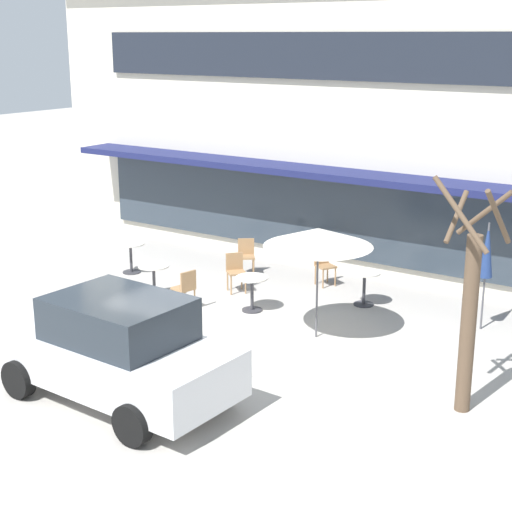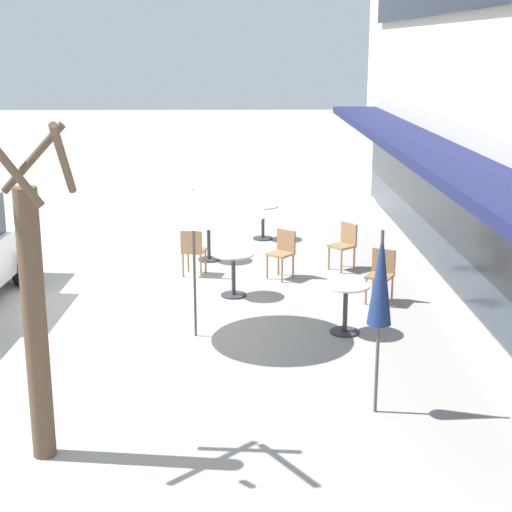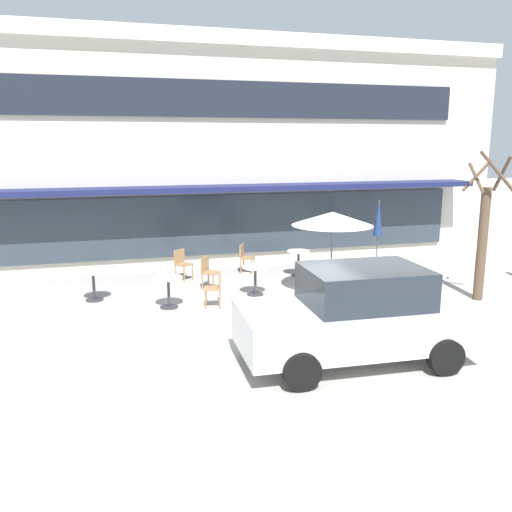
{
  "view_description": "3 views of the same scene",
  "coord_description": "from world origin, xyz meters",
  "views": [
    {
      "loc": [
        8.59,
        -10.75,
        5.72
      ],
      "look_at": [
        -0.5,
        2.69,
        1.13
      ],
      "focal_mm": 55.0,
      "sensor_mm": 36.0,
      "label": 1
    },
    {
      "loc": [
        12.45,
        2.48,
        4.18
      ],
      "look_at": [
        0.26,
        2.74,
        0.88
      ],
      "focal_mm": 55.0,
      "sensor_mm": 36.0,
      "label": 2
    },
    {
      "loc": [
        -4.12,
        -10.85,
        3.95
      ],
      "look_at": [
        -0.38,
        2.29,
        1.06
      ],
      "focal_mm": 38.0,
      "sensor_mm": 36.0,
      "label": 3
    }
  ],
  "objects": [
    {
      "name": "cafe_table_mid_patio",
      "position": [
        -0.38,
        2.36,
        0.52
      ],
      "size": [
        0.7,
        0.7,
        0.76
      ],
      "color": "#333338",
      "rests_on": "ground"
    },
    {
      "name": "cafe_chair_2",
      "position": [
        -1.45,
        3.26,
        0.53
      ],
      "size": [
        0.56,
        0.56,
        0.89
      ],
      "color": "#9E754C",
      "rests_on": "ground"
    },
    {
      "name": "cafe_table_by_tree",
      "position": [
        -2.7,
        1.85,
        0.52
      ],
      "size": [
        0.7,
        0.7,
        0.76
      ],
      "color": "#333338",
      "rests_on": "ground"
    },
    {
      "name": "cafe_chair_3",
      "position": [
        -1.59,
        1.61,
        0.53
      ],
      "size": [
        0.48,
        0.48,
        0.89
      ],
      "color": "#9E754C",
      "rests_on": "ground"
    },
    {
      "name": "ground_plane",
      "position": [
        0.0,
        0.0,
        0.0
      ],
      "size": [
        80.0,
        80.0,
        0.0
      ],
      "primitive_type": "plane",
      "color": "#ADA8A0"
    },
    {
      "name": "patio_umbrella_cream_folded",
      "position": [
        4.05,
        4.06,
        1.63
      ],
      "size": [
        0.28,
        0.28,
        2.2
      ],
      "color": "#4C4C51",
      "rests_on": "ground"
    },
    {
      "name": "patio_umbrella_green_folded",
      "position": [
        1.52,
        1.81,
        2.02
      ],
      "size": [
        2.1,
        2.1,
        2.2
      ],
      "color": "#4C4C51",
      "rests_on": "ground"
    },
    {
      "name": "cafe_chair_0",
      "position": [
        -0.01,
        4.83,
        0.53
      ],
      "size": [
        0.54,
        0.54,
        0.89
      ],
      "color": "#9E754C",
      "rests_on": "ground"
    },
    {
      "name": "cafe_chair_1",
      "position": [
        -2.0,
        4.48,
        0.53
      ],
      "size": [
        0.56,
        0.56,
        0.89
      ],
      "color": "#9E754C",
      "rests_on": "ground"
    },
    {
      "name": "cafe_table_near_wall",
      "position": [
        -4.45,
        2.99,
        0.52
      ],
      "size": [
        0.7,
        0.7,
        0.76
      ],
      "color": "#333338",
      "rests_on": "ground"
    },
    {
      "name": "street_tree",
      "position": [
        4.98,
        0.4,
        1.68
      ],
      "size": [
        1.05,
        1.03,
        3.75
      ],
      "color": "brown",
      "rests_on": "ground"
    },
    {
      "name": "cafe_table_streetside",
      "position": [
        1.44,
        4.04,
        0.52
      ],
      "size": [
        0.7,
        0.7,
        0.76
      ],
      "color": "#333338",
      "rests_on": "ground"
    }
  ]
}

